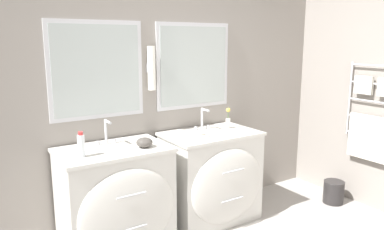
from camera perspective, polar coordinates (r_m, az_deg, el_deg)
The scene contains 10 objects.
wall_back at distance 3.40m, azimuth -7.74°, elevation 4.69°, with size 5.76×0.15×2.60m.
vanity_left at distance 3.14m, azimuth -11.38°, elevation -12.53°, with size 0.87×0.62×0.85m.
vanity_right at distance 3.56m, azimuth 3.18°, elevation -9.37°, with size 0.87×0.62×0.85m.
faucet_left at distance 3.13m, azimuth -12.90°, elevation -2.58°, with size 0.17×0.13×0.21m.
faucet_right at distance 3.55m, azimuth 1.66°, elevation -0.64°, with size 0.17×0.13×0.21m.
toiletry_bottle at distance 2.84m, azimuth -16.53°, elevation -4.46°, with size 0.05×0.05×0.19m.
amenity_bowl at distance 3.01m, azimuth -7.25°, elevation -4.18°, with size 0.13×0.13×0.08m.
flower_vase at distance 3.63m, azimuth 5.51°, elevation -0.74°, with size 0.05×0.05×0.20m.
soap_dish at distance 3.29m, azimuth 1.57°, elevation -3.12°, with size 0.11×0.08×0.04m.
waste_bin at distance 4.30m, azimuth 20.77°, elevation -10.84°, with size 0.21×0.21×0.24m.
Camera 1 is at (-1.43, -1.17, 1.69)m, focal length 35.00 mm.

